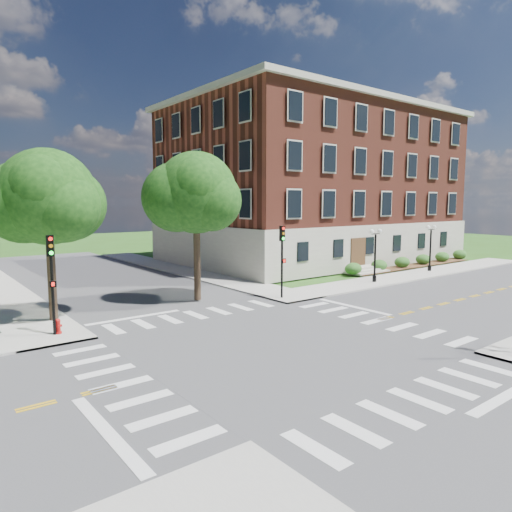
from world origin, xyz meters
TOP-DOWN VIEW (x-y plane):
  - ground at (0.00, 0.00)m, footprint 160.00×160.00m
  - road_ew at (0.00, 0.00)m, footprint 90.00×12.00m
  - road_ns at (0.00, 0.00)m, footprint 12.00×90.00m
  - sidewalk_ne at (15.38, 15.38)m, footprint 34.00×34.00m
  - crosswalk_east at (7.20, 0.00)m, footprint 2.20×10.20m
  - stop_bar_east at (8.80, 3.00)m, footprint 0.40×5.50m
  - main_building at (24.00, 21.99)m, footprint 30.60×22.40m
  - shrub_row at (27.00, 10.80)m, footprint 18.00×2.00m
  - tree_c at (-6.82, 10.61)m, footprint 5.07×5.07m
  - tree_d at (1.98, 10.30)m, footprint 5.22×5.22m
  - traffic_signal_ne at (6.77, 7.41)m, footprint 0.33×0.36m
  - traffic_signal_nw at (-7.52, 7.60)m, footprint 0.38×0.45m
  - twin_lamp_west at (16.67, 7.50)m, footprint 1.36×0.36m
  - twin_lamp_east at (25.55, 8.08)m, footprint 1.36×0.36m
  - fire_hydrant at (-7.35, 7.68)m, footprint 0.35×0.35m

SIDE VIEW (x-z plane):
  - ground at x=0.00m, z-range 0.00..0.00m
  - crosswalk_east at x=7.20m, z-range -0.01..0.01m
  - stop_bar_east at x=8.80m, z-range 0.00..0.00m
  - shrub_row at x=27.00m, z-range -0.65..0.65m
  - road_ew at x=0.00m, z-range 0.00..0.01m
  - road_ns at x=0.00m, z-range 0.00..0.01m
  - sidewalk_ne at x=15.38m, z-range 0.00..0.12m
  - fire_hydrant at x=-7.35m, z-range 0.09..0.84m
  - twin_lamp_west at x=16.67m, z-range 0.41..4.64m
  - twin_lamp_east at x=25.55m, z-range 0.41..4.64m
  - traffic_signal_ne at x=6.77m, z-range 0.79..5.59m
  - traffic_signal_nw at x=-7.52m, z-range 0.79..5.59m
  - tree_c at x=-6.82m, z-range 2.14..11.29m
  - tree_d at x=1.98m, z-range 2.26..11.81m
  - main_building at x=24.00m, z-range 0.09..16.59m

